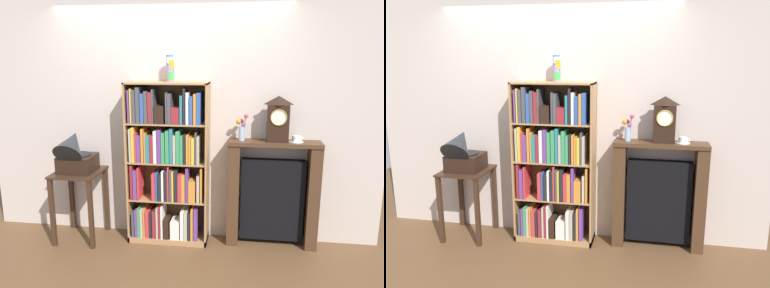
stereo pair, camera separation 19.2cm
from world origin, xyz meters
TOP-DOWN VIEW (x-y plane):
  - ground_plane at (0.00, 0.00)m, footprint 7.34×6.40m
  - wall_back at (0.07, 0.33)m, footprint 4.34×0.08m
  - bookshelf at (-0.01, 0.12)m, footprint 0.85×0.32m
  - cup_stack at (0.03, 0.16)m, footprint 0.08×0.08m
  - side_table_left at (-0.97, 0.03)m, footprint 0.49×0.52m
  - gramophone at (-0.97, -0.03)m, footprint 0.36×0.49m
  - fireplace_mantel at (1.10, 0.19)m, footprint 0.94×0.25m
  - mantel_clock at (1.12, 0.16)m, footprint 0.21×0.14m
  - flower_vase at (0.77, 0.17)m, footprint 0.12×0.12m
  - teacup_with_saucer at (1.31, 0.17)m, footprint 0.14×0.14m

SIDE VIEW (x-z plane):
  - ground_plane at x=0.00m, z-range -0.02..0.00m
  - fireplace_mantel at x=1.10m, z-range -0.01..1.12m
  - side_table_left at x=-0.97m, z-range 0.18..0.95m
  - bookshelf at x=-0.01m, z-range -0.04..1.69m
  - gramophone at x=-0.97m, z-range 0.72..1.26m
  - teacup_with_saucer at x=1.31m, z-range 1.13..1.19m
  - flower_vase at x=0.77m, z-range 1.13..1.41m
  - wall_back at x=0.07m, z-range 0.00..2.60m
  - mantel_clock at x=1.12m, z-range 1.14..1.60m
  - cup_stack at x=0.03m, z-range 1.72..1.99m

